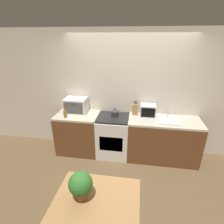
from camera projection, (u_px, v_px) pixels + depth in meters
ground_plane at (121, 182)px, 3.16m from camera, size 16.00×16.00×0.00m
wall_back at (128, 94)px, 3.73m from camera, size 10.00×0.06×2.60m
counter_left_run at (79, 133)px, 3.90m from camera, size 0.90×0.62×0.90m
counter_right_run at (163, 140)px, 3.64m from camera, size 1.43×0.62×0.90m
stove_range at (113, 136)px, 3.79m from camera, size 0.66×0.62×0.90m
kettle at (115, 112)px, 3.61m from camera, size 0.16×0.16×0.19m
microwave at (76, 105)px, 3.77m from camera, size 0.47×0.35×0.32m
bottle at (65, 114)px, 3.55m from camera, size 0.06×0.06×0.20m
knife_block at (135, 109)px, 3.67m from camera, size 0.11×0.08×0.30m
toaster_oven at (148, 110)px, 3.61m from camera, size 0.31×0.26×0.25m
sink_basin at (169, 120)px, 3.46m from camera, size 0.40×0.44×0.24m
dining_table at (97, 206)px, 2.00m from camera, size 0.97×0.77×0.73m
potted_plant at (81, 185)px, 1.91m from camera, size 0.27×0.27×0.34m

